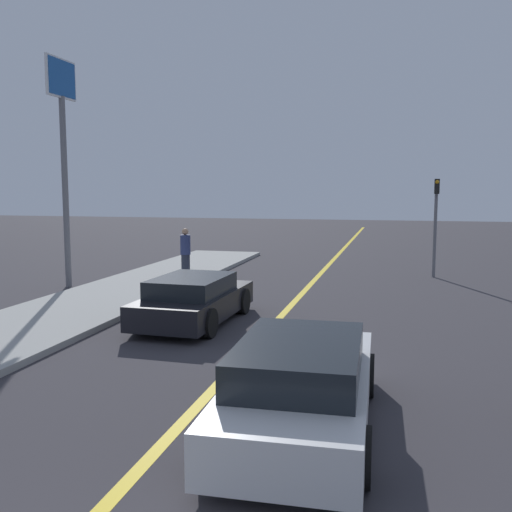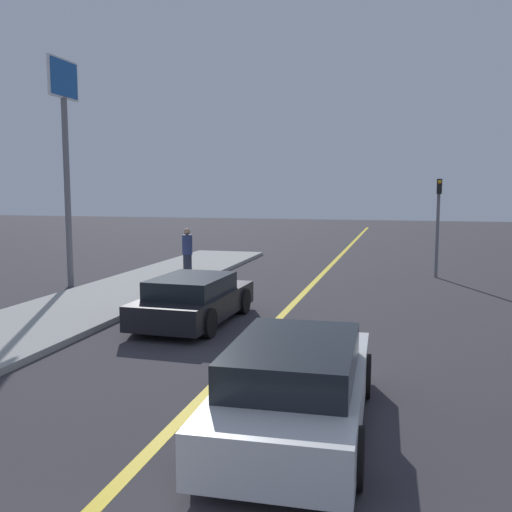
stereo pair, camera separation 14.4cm
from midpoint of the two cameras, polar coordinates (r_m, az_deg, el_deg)
name	(u,v)px [view 2 (the right image)]	position (r m, az deg, el deg)	size (l,w,h in m)	color
road_center_line	(315,282)	(20.51, 6.09, -2.58)	(0.20, 60.00, 0.01)	gold
sidewalk_left	(102,299)	(17.41, -14.88, -4.20)	(3.40, 25.66, 0.14)	#9E9E99
car_near_right_lane	(296,385)	(8.01, 4.58, -12.74)	(2.04, 4.66, 1.30)	silver
car_ahead_center	(194,300)	(14.19, -5.94, -4.35)	(2.02, 4.24, 1.19)	black
pedestrian_mid_group	(187,251)	(21.38, -6.69, 0.48)	(0.38, 0.38, 1.71)	#282D3D
traffic_light	(438,217)	(22.21, 17.92, 3.75)	(0.18, 0.40, 3.67)	slate
roadside_sign	(65,125)	(20.31, -18.38, 12.34)	(0.20, 1.62, 7.54)	slate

